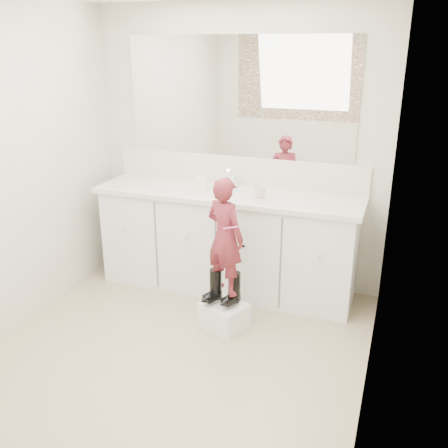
% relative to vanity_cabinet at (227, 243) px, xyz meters
% --- Properties ---
extents(floor, '(3.00, 3.00, 0.00)m').
position_rel_vanity_cabinet_xyz_m(floor, '(0.00, -1.23, -0.42)').
color(floor, '#857057').
rests_on(floor, ground).
extents(wall_back, '(2.60, 0.00, 2.60)m').
position_rel_vanity_cabinet_xyz_m(wall_back, '(0.00, 0.27, 0.77)').
color(wall_back, '#BFB5A3').
rests_on(wall_back, floor).
extents(wall_right, '(0.00, 3.00, 3.00)m').
position_rel_vanity_cabinet_xyz_m(wall_right, '(1.30, -1.23, 0.78)').
color(wall_right, '#BFB5A3').
rests_on(wall_right, floor).
extents(vanity_cabinet, '(2.20, 0.55, 0.85)m').
position_rel_vanity_cabinet_xyz_m(vanity_cabinet, '(0.00, 0.00, 0.00)').
color(vanity_cabinet, silver).
rests_on(vanity_cabinet, floor).
extents(countertop, '(2.28, 0.58, 0.04)m').
position_rel_vanity_cabinet_xyz_m(countertop, '(0.00, -0.01, 0.45)').
color(countertop, beige).
rests_on(countertop, vanity_cabinet).
extents(backsplash, '(2.28, 0.03, 0.25)m').
position_rel_vanity_cabinet_xyz_m(backsplash, '(0.00, 0.26, 0.59)').
color(backsplash, beige).
rests_on(backsplash, countertop).
extents(mirror, '(2.00, 0.02, 1.00)m').
position_rel_vanity_cabinet_xyz_m(mirror, '(0.00, 0.26, 1.22)').
color(mirror, white).
rests_on(mirror, wall_back).
extents(faucet, '(0.08, 0.08, 0.10)m').
position_rel_vanity_cabinet_xyz_m(faucet, '(0.00, 0.15, 0.52)').
color(faucet, silver).
rests_on(faucet, countertop).
extents(cup, '(0.11, 0.11, 0.09)m').
position_rel_vanity_cabinet_xyz_m(cup, '(0.31, -0.07, 0.51)').
color(cup, beige).
rests_on(cup, countertop).
extents(soap_bottle, '(0.11, 0.11, 0.19)m').
position_rel_vanity_cabinet_xyz_m(soap_bottle, '(-0.21, -0.06, 0.56)').
color(soap_bottle, silver).
rests_on(soap_bottle, countertop).
extents(step_stool, '(0.40, 0.37, 0.20)m').
position_rel_vanity_cabinet_xyz_m(step_stool, '(0.21, -0.66, -0.32)').
color(step_stool, silver).
rests_on(step_stool, floor).
extents(boot_left, '(0.16, 0.20, 0.27)m').
position_rel_vanity_cabinet_xyz_m(boot_left, '(0.14, -0.64, -0.09)').
color(boot_left, black).
rests_on(boot_left, step_stool).
extents(boot_right, '(0.16, 0.20, 0.27)m').
position_rel_vanity_cabinet_xyz_m(boot_right, '(0.29, -0.64, -0.09)').
color(boot_right, black).
rests_on(boot_right, step_stool).
extents(toddler, '(0.38, 0.32, 0.89)m').
position_rel_vanity_cabinet_xyz_m(toddler, '(0.21, -0.64, 0.32)').
color(toddler, '#AF3643').
rests_on(toddler, step_stool).
extents(toothbrush, '(0.13, 0.06, 0.06)m').
position_rel_vanity_cabinet_xyz_m(toothbrush, '(0.28, -0.72, 0.43)').
color(toothbrush, pink).
rests_on(toothbrush, toddler).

